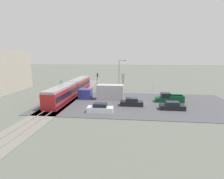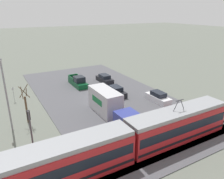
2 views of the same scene
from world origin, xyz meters
The scene contains 13 objects.
ground_plane centered at (0.00, 0.00, 0.00)m, with size 320.00×320.00×0.00m, color #60665B.
road_surface centered at (0.00, 0.00, 0.04)m, with size 19.30×38.77×0.08m.
rail_bed centered at (0.00, 15.43, 0.05)m, with size 65.05×4.40×0.22m.
light_rail_tram centered at (5.12, 15.43, 1.75)m, with size 25.18×2.82×4.57m.
box_truck centered at (2.53, 7.16, 1.60)m, with size 2.47×9.91×3.29m.
pickup_truck centered at (1.69, -6.70, 0.81)m, with size 1.91×5.75×1.94m.
sedan_car_0 centered at (-3.70, -6.25, 0.69)m, with size 1.81×4.43×1.47m.
sedan_car_1 centered at (-2.02, 1.03, 0.73)m, with size 1.76×4.39×1.57m.
sedan_car_2 centered at (-6.45, 6.44, 0.71)m, with size 1.71×4.47×1.54m.
traffic_light_pole centered at (13.08, 10.73, 3.15)m, with size 0.28×0.47×4.82m.
street_tree centered at (12.39, 3.43, 2.28)m, with size 1.18×0.98×5.01m.
street_lamp_near_crossing centered at (14.39, 4.49, 4.88)m, with size 0.36×1.95×8.50m.
no_parking_sign centered at (13.05, -4.89, 1.38)m, with size 0.32×0.08×2.25m.
Camera 2 is at (15.27, 30.24, 13.55)m, focal length 35.00 mm.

